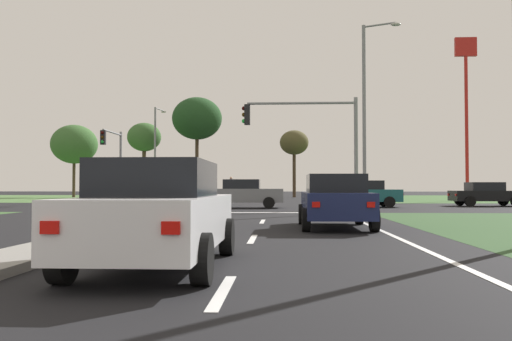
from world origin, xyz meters
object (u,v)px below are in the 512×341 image
(car_teal_second, at_px, (363,193))
(treeline_fourth, at_px, (294,143))
(car_black_seventh, at_px, (486,194))
(street_lamp_second, at_px, (367,107))
(pedestrian_at_median, at_px, (231,186))
(car_navy_near, at_px, (335,201))
(car_grey_third, at_px, (244,193))
(fastfood_pole_sign, at_px, (466,84))
(treeline_near, at_px, (74,144))
(treeline_third, at_px, (197,119))
(car_maroon_fifth, at_px, (203,192))
(traffic_signal_near_right, at_px, (312,132))
(treeline_second, at_px, (144,138))
(traffic_signal_far_left, at_px, (114,153))
(car_white_fourth, at_px, (159,213))
(street_lamp_third, at_px, (156,147))

(car_teal_second, distance_m, treeline_fourth, 29.24)
(car_black_seventh, relative_size, street_lamp_second, 0.41)
(car_black_seventh, bearing_deg, pedestrian_at_median, -120.75)
(car_navy_near, bearing_deg, car_grey_third, 104.55)
(pedestrian_at_median, xyz_separation_m, fastfood_pole_sign, (19.73, 2.06, 8.62))
(pedestrian_at_median, bearing_deg, treeline_near, -114.17)
(treeline_third, bearing_deg, car_maroon_fifth, -78.06)
(car_maroon_fifth, xyz_separation_m, traffic_signal_near_right, (8.01, -19.27, 2.98))
(treeline_second, bearing_deg, car_black_seventh, -42.49)
(treeline_second, bearing_deg, treeline_fourth, 3.06)
(traffic_signal_far_left, height_order, fastfood_pole_sign, fastfood_pole_sign)
(car_white_fourth, bearing_deg, car_teal_second, 74.44)
(street_lamp_third, xyz_separation_m, pedestrian_at_median, (8.71, -10.06, -3.92))
(treeline_near, distance_m, treeline_fourth, 24.91)
(fastfood_pole_sign, distance_m, treeline_fourth, 20.78)
(traffic_signal_far_left, relative_size, pedestrian_at_median, 2.78)
(street_lamp_second, distance_m, street_lamp_third, 29.39)
(traffic_signal_near_right, bearing_deg, pedestrian_at_median, 106.85)
(car_teal_second, height_order, car_grey_third, car_grey_third)
(car_black_seventh, height_order, street_lamp_second, street_lamp_second)
(car_white_fourth, distance_m, treeline_third, 48.56)
(car_maroon_fifth, distance_m, street_lamp_second, 18.89)
(car_teal_second, distance_m, pedestrian_at_median, 14.78)
(car_grey_third, relative_size, car_white_fourth, 0.98)
(traffic_signal_near_right, relative_size, treeline_near, 0.66)
(traffic_signal_near_right, bearing_deg, street_lamp_second, 56.25)
(car_white_fourth, relative_size, traffic_signal_far_left, 0.87)
(car_white_fourth, xyz_separation_m, street_lamp_third, (-11.08, 45.37, 4.40))
(treeline_near, bearing_deg, traffic_signal_far_left, -62.00)
(pedestrian_at_median, bearing_deg, car_white_fourth, 18.06)
(street_lamp_third, bearing_deg, car_maroon_fifth, -55.78)
(street_lamp_second, height_order, treeline_near, street_lamp_second)
(treeline_third, bearing_deg, treeline_fourth, 24.24)
(car_navy_near, distance_m, treeline_third, 41.81)
(street_lamp_second, bearing_deg, treeline_fourth, 96.39)
(car_grey_third, distance_m, treeline_third, 27.50)
(car_white_fourth, xyz_separation_m, car_maroon_fifth, (-4.79, 36.13, -0.04))
(traffic_signal_far_left, relative_size, treeline_near, 0.64)
(street_lamp_third, xyz_separation_m, fastfood_pole_sign, (28.44, -8.00, 4.70))
(car_maroon_fifth, distance_m, pedestrian_at_median, 2.61)
(traffic_signal_far_left, relative_size, street_lamp_third, 0.56)
(treeline_fourth, bearing_deg, car_white_fourth, -93.49)
(car_navy_near, relative_size, traffic_signal_far_left, 0.83)
(car_teal_second, bearing_deg, traffic_signal_far_left, 73.14)
(car_teal_second, bearing_deg, treeline_fourth, 6.74)
(car_maroon_fifth, bearing_deg, car_grey_third, 107.40)
(car_teal_second, height_order, traffic_signal_near_right, traffic_signal_near_right)
(pedestrian_at_median, bearing_deg, treeline_third, -144.13)
(street_lamp_second, relative_size, treeline_fourth, 1.35)
(traffic_signal_near_right, bearing_deg, car_black_seventh, 37.25)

